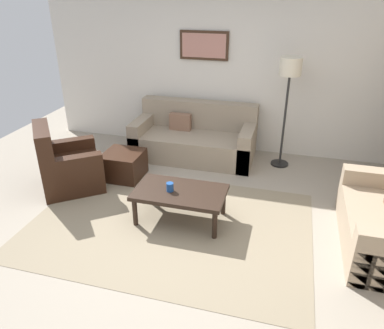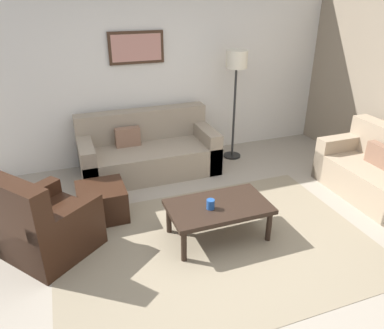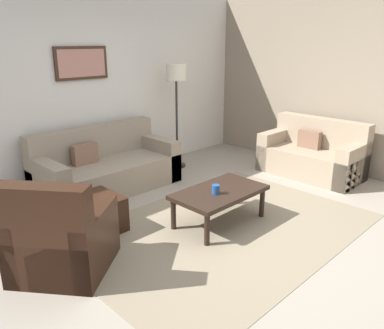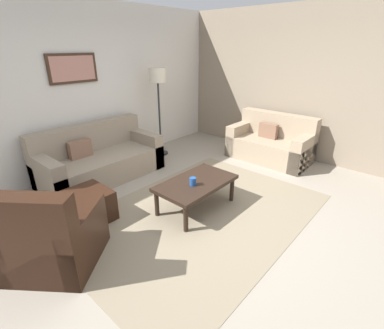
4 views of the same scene
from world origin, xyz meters
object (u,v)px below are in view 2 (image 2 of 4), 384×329
object	(u,v)px
armchair_leather	(43,229)
couch_loveseat	(381,175)
couch_main	(147,152)
framed_artwork	(136,48)
ottoman	(102,202)
coffee_table	(219,209)
cup	(211,204)
lamp_standing	(236,71)

from	to	relation	value
armchair_leather	couch_loveseat	bearing A→B (deg)	-3.37
couch_main	framed_artwork	distance (m)	1.52
couch_main	ottoman	size ratio (longest dim) A/B	3.55
couch_main	couch_loveseat	xyz separation A→B (m)	(2.71, -1.83, 0.01)
couch_loveseat	armchair_leather	xyz separation A→B (m)	(-4.19, 0.25, 0.00)
couch_main	ottoman	xyz separation A→B (m)	(-0.83, -1.08, -0.10)
armchair_leather	coffee_table	distance (m)	1.83
coffee_table	cup	xyz separation A→B (m)	(-0.11, -0.04, 0.10)
ottoman	coffee_table	size ratio (longest dim) A/B	0.51
couch_main	armchair_leather	xyz separation A→B (m)	(-1.48, -1.59, 0.01)
cup	framed_artwork	size ratio (longest dim) A/B	0.13
coffee_table	cup	distance (m)	0.16
couch_main	couch_loveseat	distance (m)	3.27
coffee_table	framed_artwork	world-z (taller)	framed_artwork
couch_main	coffee_table	size ratio (longest dim) A/B	1.81
couch_loveseat	ottoman	bearing A→B (deg)	167.90
armchair_leather	cup	xyz separation A→B (m)	(1.69, -0.38, 0.16)
ottoman	framed_artwork	xyz separation A→B (m)	(0.85, 1.51, 1.55)
couch_loveseat	lamp_standing	bearing A→B (deg)	125.19
armchair_leather	ottoman	bearing A→B (deg)	38.23
couch_loveseat	lamp_standing	world-z (taller)	lamp_standing
ottoman	coffee_table	xyz separation A→B (m)	(1.15, -0.85, 0.16)
couch_loveseat	couch_main	bearing A→B (deg)	145.92
armchair_leather	ottoman	size ratio (longest dim) A/B	2.01
cup	coffee_table	bearing A→B (deg)	19.03
ottoman	lamp_standing	bearing A→B (deg)	25.26
ottoman	lamp_standing	size ratio (longest dim) A/B	0.33
couch_main	ottoman	distance (m)	1.36
couch_main	armchair_leather	bearing A→B (deg)	-132.96
coffee_table	lamp_standing	xyz separation A→B (m)	(1.10, 1.92, 1.05)
couch_loveseat	cup	bearing A→B (deg)	-176.95
lamp_standing	cup	bearing A→B (deg)	-121.86
armchair_leather	framed_artwork	xyz separation A→B (m)	(1.50, 2.02, 1.45)
lamp_standing	ottoman	bearing A→B (deg)	-154.74
armchair_leather	ottoman	xyz separation A→B (m)	(0.65, 0.51, -0.11)
couch_main	armchair_leather	distance (m)	2.17
armchair_leather	lamp_standing	size ratio (longest dim) A/B	0.66
coffee_table	framed_artwork	xyz separation A→B (m)	(-0.30, 2.36, 1.39)
armchair_leather	couch_main	bearing A→B (deg)	47.04
lamp_standing	framed_artwork	bearing A→B (deg)	162.47
cup	lamp_standing	size ratio (longest dim) A/B	0.06
framed_artwork	couch_loveseat	bearing A→B (deg)	-40.14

